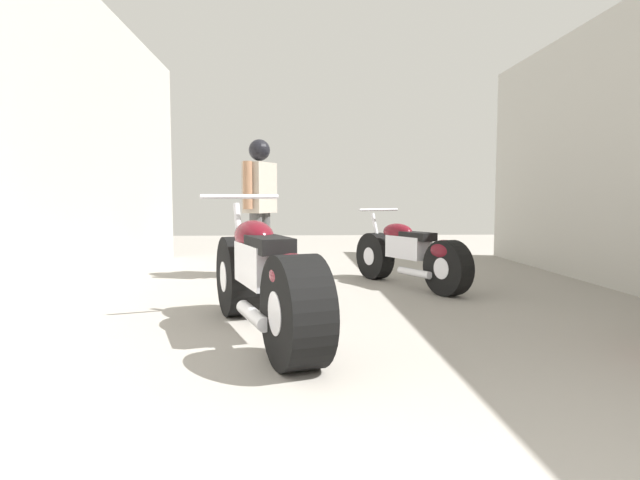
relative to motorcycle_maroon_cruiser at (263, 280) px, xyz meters
name	(u,v)px	position (x,y,z in m)	size (l,w,h in m)	color
ground_plane	(377,310)	(0.95, 0.87, -0.42)	(18.94, 18.94, 0.00)	gray
garage_partition_left	(48,133)	(-1.83, 0.87, 1.11)	(0.08, 8.68, 3.06)	#B7B5AD
motorcycle_maroon_cruiser	(263,280)	(0.00, 0.00, 0.00)	(0.99, 2.16, 1.02)	black
motorcycle_black_naked	(410,255)	(1.51, 2.08, -0.05)	(0.99, 1.74, 0.87)	black
mechanic_in_blue	(260,195)	(-0.20, 2.87, 0.61)	(0.42, 0.64, 1.71)	#4C4C4C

